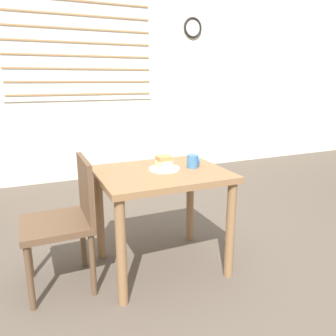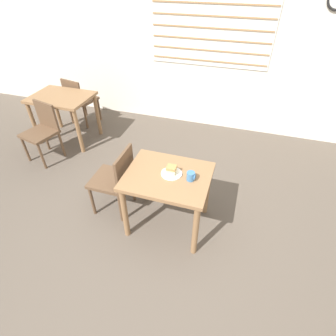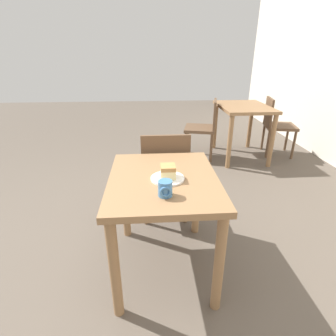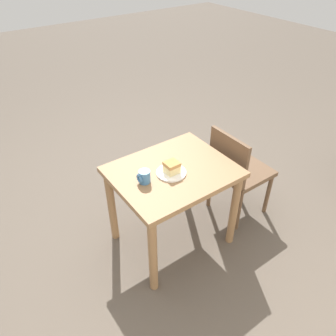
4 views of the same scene
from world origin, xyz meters
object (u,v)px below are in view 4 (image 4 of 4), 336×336
at_px(dining_table_near, 173,184).
at_px(cake_slice, 172,167).
at_px(coffee_mug, 144,177).
at_px(plate, 171,173).
at_px(chair_near_window, 237,170).

xyz_separation_m(dining_table_near, cake_slice, (0.03, 0.03, 0.18)).
bearing_deg(coffee_mug, cake_slice, 171.84).
bearing_deg(cake_slice, coffee_mug, -8.16).
bearing_deg(coffee_mug, plate, 172.47).
bearing_deg(dining_table_near, cake_slice, 42.63).
height_order(plate, cake_slice, cake_slice).
xyz_separation_m(chair_near_window, coffee_mug, (0.86, -0.05, 0.29)).
height_order(dining_table_near, cake_slice, cake_slice).
bearing_deg(chair_near_window, cake_slice, 88.25).
relative_size(cake_slice, coffee_mug, 1.06).
relative_size(dining_table_near, plate, 4.04).
height_order(dining_table_near, chair_near_window, chair_near_window).
bearing_deg(dining_table_near, plate, 37.65).
distance_m(chair_near_window, plate, 0.70).
bearing_deg(cake_slice, dining_table_near, -137.37).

